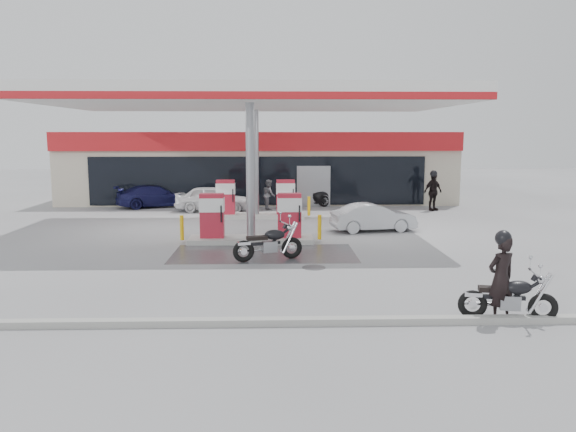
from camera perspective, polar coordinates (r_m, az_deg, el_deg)
name	(u,v)px	position (r m, az deg, el deg)	size (l,w,h in m)	color
ground	(249,254)	(18.56, -4.00, -3.83)	(90.00, 90.00, 0.00)	gray
wet_patch	(264,253)	(18.54, -2.46, -3.83)	(6.00, 3.00, 0.00)	#4C4C4F
drain_cover	(314,267)	(16.63, 2.64, -5.24)	(0.70, 0.70, 0.01)	#38383A
kerb	(235,322)	(11.79, -5.44, -10.69)	(28.00, 0.25, 0.15)	gray
store_building	(259,165)	(34.12, -2.92, 5.16)	(22.00, 8.22, 4.00)	#B8AC9A
canopy	(253,100)	(23.17, -3.62, 11.71)	(16.00, 10.02, 5.51)	silver
pump_island_near	(251,223)	(20.39, -3.79, -0.69)	(5.14, 1.30, 1.78)	#9E9E99
pump_island_far	(256,203)	(26.33, -3.30, 1.37)	(5.14, 1.30, 1.78)	#9E9E99
main_motorcycle	(510,299)	(12.84, 21.58, -7.83)	(2.03, 0.85, 1.05)	black
biker_main	(501,278)	(12.69, 20.83, -5.92)	(0.66, 0.43, 1.81)	black
parked_motorcycle	(269,244)	(17.48, -1.93, -2.86)	(2.20, 1.01, 1.16)	black
sedan_white	(214,199)	(28.67, -7.55, 1.77)	(1.55, 3.85, 1.31)	white
attendant	(269,195)	(29.09, -1.94, 2.19)	(0.76, 0.59, 1.57)	slate
hatchback_silver	(373,217)	(22.94, 8.66, -0.14)	(1.18, 3.39, 1.12)	#B2B5BA
parked_car_left	(155,196)	(30.96, -13.35, 1.99)	(1.66, 4.09, 1.19)	#141544
parked_car_right	(338,194)	(31.67, 5.15, 2.24)	(1.82, 3.95, 1.10)	black
biker_walking	(433,192)	(29.63, 14.52, 2.40)	(1.14, 0.47, 1.94)	black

